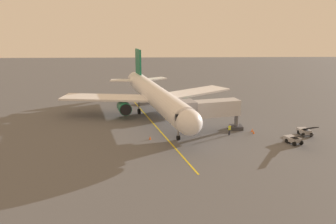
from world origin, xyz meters
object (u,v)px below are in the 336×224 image
object	(u,v)px
safety_cone_nose_left	(252,130)
safety_cone_wing_port	(150,138)
ground_crew_marshaller	(229,130)
belt_loader_near_nose	(294,139)
belt_loader_portside	(305,131)
safety_cone_nose_right	(254,132)
tug_starboard_side	(154,99)
jet_bridge	(205,110)
airplane	(155,96)

from	to	relation	value
safety_cone_nose_left	safety_cone_wing_port	world-z (taller)	same
ground_crew_marshaller	belt_loader_near_nose	size ratio (longest dim) A/B	0.36
belt_loader_portside	safety_cone_nose_left	xyz separation A→B (m)	(7.81, -1.98, -0.44)
safety_cone_wing_port	ground_crew_marshaller	bearing A→B (deg)	-172.17
safety_cone_nose_left	safety_cone_nose_right	distance (m)	0.95
belt_loader_portside	safety_cone_nose_right	bearing A→B (deg)	-7.46
ground_crew_marshaller	safety_cone_nose_left	xyz separation A→B (m)	(-4.08, -1.53, -0.61)
tug_starboard_side	safety_cone_nose_right	xyz separation A→B (m)	(-16.26, 22.52, -0.43)
jet_bridge	safety_cone_wing_port	world-z (taller)	jet_bridge
belt_loader_near_nose	safety_cone_wing_port	distance (m)	21.29
belt_loader_near_nose	safety_cone_nose_right	world-z (taller)	belt_loader_near_nose
tug_starboard_side	safety_cone_nose_right	distance (m)	27.78
safety_cone_nose_left	safety_cone_nose_right	size ratio (longest dim) A/B	1.00
safety_cone_wing_port	belt_loader_near_nose	bearing A→B (deg)	173.27
safety_cone_nose_right	safety_cone_wing_port	bearing A→B (deg)	7.91
safety_cone_nose_right	belt_loader_portside	bearing A→B (deg)	172.54
ground_crew_marshaller	tug_starboard_side	world-z (taller)	ground_crew_marshaller
jet_bridge	ground_crew_marshaller	distance (m)	4.95
belt_loader_near_nose	tug_starboard_side	xyz separation A→B (m)	(20.85, -27.31, -0.01)
belt_loader_portside	tug_starboard_side	distance (m)	33.68
safety_cone_nose_right	safety_cone_wing_port	size ratio (longest dim) A/B	1.00
airplane	safety_cone_nose_left	world-z (taller)	airplane
ground_crew_marshaller	tug_starboard_side	size ratio (longest dim) A/B	0.64
tug_starboard_side	safety_cone_wing_port	distance (m)	24.82
belt_loader_near_nose	safety_cone_nose_left	size ratio (longest dim) A/B	8.54
safety_cone_nose_right	jet_bridge	bearing A→B (deg)	-8.19
ground_crew_marshaller	belt_loader_portside	size ratio (longest dim) A/B	0.37
safety_cone_nose_right	safety_cone_wing_port	xyz separation A→B (m)	(16.55, 2.30, 0.00)
safety_cone_nose_right	safety_cone_wing_port	world-z (taller)	same
tug_starboard_side	safety_cone_wing_port	bearing A→B (deg)	89.33
jet_bridge	tug_starboard_side	xyz separation A→B (m)	(8.54, -21.40, -3.06)
ground_crew_marshaller	belt_loader_portside	distance (m)	11.90
belt_loader_near_nose	safety_cone_nose_right	size ratio (longest dim) A/B	8.54
jet_bridge	safety_cone_nose_right	world-z (taller)	jet_bridge
ground_crew_marshaller	belt_loader_near_nose	bearing A→B (deg)	154.04
belt_loader_portside	safety_cone_wing_port	xyz separation A→B (m)	(24.38, 1.27, -0.44)
tug_starboard_side	safety_cone_nose_right	size ratio (longest dim) A/B	4.87
safety_cone_nose_right	safety_cone_nose_left	bearing A→B (deg)	-91.06
jet_bridge	safety_cone_wing_port	bearing A→B (deg)	21.11
ground_crew_marshaller	tug_starboard_side	xyz separation A→B (m)	(12.20, -23.10, -0.18)
airplane	safety_cone_nose_left	xyz separation A→B (m)	(-15.78, 9.71, -3.73)
airplane	ground_crew_marshaller	xyz separation A→B (m)	(-11.70, 11.25, -3.12)
airplane	safety_cone_nose_right	bearing A→B (deg)	145.92
belt_loader_portside	safety_cone_wing_port	bearing A→B (deg)	2.99
ground_crew_marshaller	airplane	bearing A→B (deg)	-43.87
belt_loader_near_nose	safety_cone_nose_left	world-z (taller)	belt_loader_near_nose
airplane	belt_loader_portside	bearing A→B (deg)	153.64
belt_loader_near_nose	safety_cone_wing_port	size ratio (longest dim) A/B	8.54
safety_cone_nose_right	ground_crew_marshaller	bearing A→B (deg)	8.14
ground_crew_marshaller	tug_starboard_side	bearing A→B (deg)	-62.16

